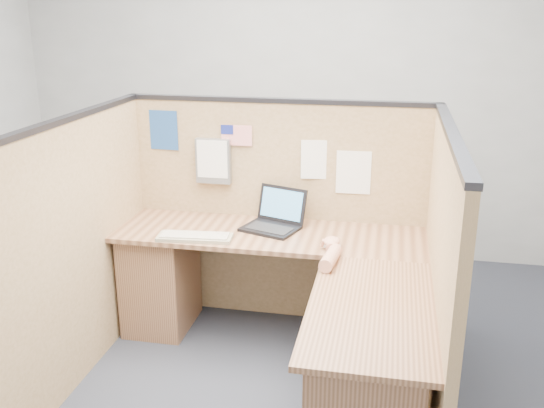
% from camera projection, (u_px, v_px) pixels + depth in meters
% --- Properties ---
extents(floor, '(5.00, 5.00, 0.00)m').
position_uv_depth(floor, '(246.00, 395.00, 3.42)').
color(floor, '#20252E').
rests_on(floor, ground).
extents(wall_back, '(5.00, 0.00, 5.00)m').
position_uv_depth(wall_back, '(307.00, 93.00, 5.08)').
color(wall_back, '#939698').
rests_on(wall_back, floor).
extents(cubicle_partitions, '(2.06, 1.83, 1.53)m').
position_uv_depth(cubicle_partitions, '(261.00, 241.00, 3.58)').
color(cubicle_partitions, olive).
rests_on(cubicle_partitions, floor).
extents(l_desk, '(1.95, 1.75, 0.73)m').
position_uv_depth(l_desk, '(287.00, 312.00, 3.53)').
color(l_desk, brown).
rests_on(l_desk, floor).
extents(laptop, '(0.40, 0.42, 0.24)m').
position_uv_depth(laptop, '(272.00, 218.00, 3.91)').
color(laptop, black).
rests_on(laptop, l_desk).
extents(keyboard, '(0.47, 0.20, 0.03)m').
position_uv_depth(keyboard, '(195.00, 237.00, 3.71)').
color(keyboard, gray).
rests_on(keyboard, l_desk).
extents(mouse, '(0.13, 0.10, 0.05)m').
position_uv_depth(mouse, '(332.00, 246.00, 3.55)').
color(mouse, silver).
rests_on(mouse, l_desk).
extents(hand_forearm, '(0.12, 0.41, 0.09)m').
position_uv_depth(hand_forearm, '(331.00, 253.00, 3.40)').
color(hand_forearm, tan).
rests_on(hand_forearm, l_desk).
extents(blue_poster, '(0.20, 0.01, 0.27)m').
position_uv_depth(blue_poster, '(164.00, 130.00, 4.06)').
color(blue_poster, navy).
rests_on(blue_poster, cubicle_partitions).
extents(american_flag, '(0.21, 0.01, 0.36)m').
position_uv_depth(american_flag, '(233.00, 137.00, 3.97)').
color(american_flag, olive).
rests_on(american_flag, cubicle_partitions).
extents(file_holder, '(0.24, 0.05, 0.30)m').
position_uv_depth(file_holder, '(213.00, 161.00, 4.03)').
color(file_holder, slate).
rests_on(file_holder, cubicle_partitions).
extents(paper_left, '(0.20, 0.03, 0.26)m').
position_uv_depth(paper_left, '(316.00, 160.00, 3.92)').
color(paper_left, white).
rests_on(paper_left, cubicle_partitions).
extents(paper_right, '(0.22, 0.01, 0.28)m').
position_uv_depth(paper_right, '(354.00, 173.00, 3.89)').
color(paper_right, white).
rests_on(paper_right, cubicle_partitions).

